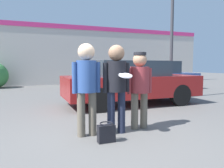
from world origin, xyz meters
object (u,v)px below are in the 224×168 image
object	(u,v)px
person_left	(87,81)
parked_car_far	(155,75)
person_middle_with_frisbee	(116,81)
handbag	(106,133)
street_lamp	(177,9)
parked_car_near	(131,82)
person_right	(140,83)

from	to	relation	value
person_left	parked_car_far	world-z (taller)	person_left
person_middle_with_frisbee	handbag	bearing A→B (deg)	-131.92
person_middle_with_frisbee	handbag	size ratio (longest dim) A/B	4.99
parked_car_far	street_lamp	world-z (taller)	street_lamp
parked_car_near	handbag	bearing A→B (deg)	-122.91
parked_car_far	parked_car_near	bearing A→B (deg)	-132.15
person_middle_with_frisbee	parked_car_far	bearing A→B (deg)	52.04
person_middle_with_frisbee	handbag	xyz separation A→B (m)	(-0.36, -0.40, -0.87)
person_right	parked_car_near	world-z (taller)	person_right
person_left	person_middle_with_frisbee	distance (m)	0.58
person_middle_with_frisbee	street_lamp	size ratio (longest dim) A/B	0.30
person_right	person_left	bearing A→B (deg)	-177.34
person_middle_with_frisbee	person_right	bearing A→B (deg)	12.14
person_left	parked_car_far	bearing A→B (deg)	48.69
person_left	person_right	world-z (taller)	person_left
parked_car_far	person_middle_with_frisbee	bearing A→B (deg)	-127.96
person_left	parked_car_far	xyz separation A→B (m)	(5.61, 6.38, -0.28)
person_right	street_lamp	size ratio (longest dim) A/B	0.28
person_left	person_middle_with_frisbee	bearing A→B (deg)	-6.94
person_left	handbag	bearing A→B (deg)	-64.91
parked_car_far	street_lamp	distance (m)	4.34
parked_car_near	parked_car_far	xyz separation A→B (m)	(3.36, 3.71, 0.01)
person_middle_with_frisbee	street_lamp	world-z (taller)	street_lamp
person_middle_with_frisbee	person_right	world-z (taller)	person_middle_with_frisbee
parked_car_far	person_right	bearing A→B (deg)	-125.17
person_right	person_middle_with_frisbee	bearing A→B (deg)	-167.86
parked_car_near	parked_car_far	world-z (taller)	parked_car_far
parked_car_near	handbag	size ratio (longest dim) A/B	13.03
person_middle_with_frisbee	person_left	bearing A→B (deg)	173.06
parked_car_near	parked_car_far	distance (m)	5.00
person_middle_with_frisbee	parked_car_near	xyz separation A→B (m)	(1.68, 2.74, -0.28)
person_middle_with_frisbee	parked_car_far	world-z (taller)	person_middle_with_frisbee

